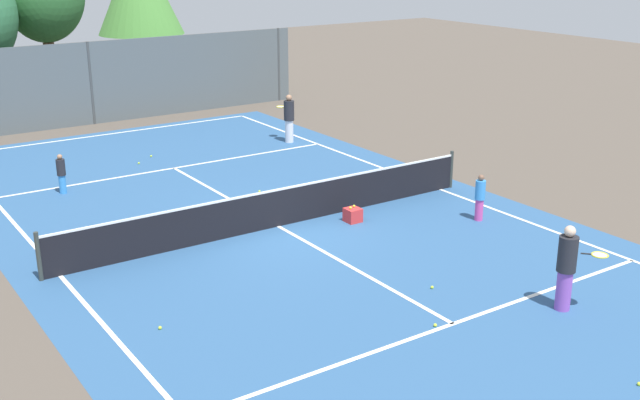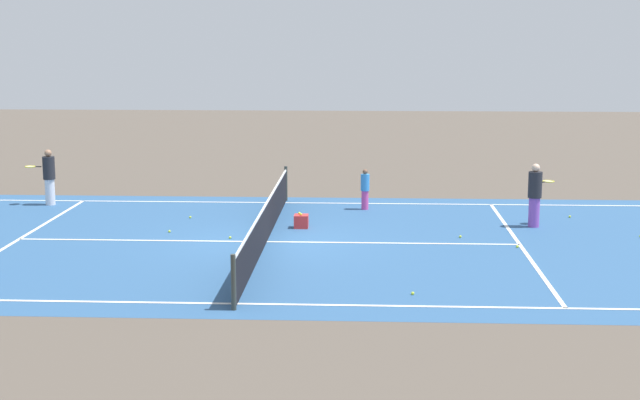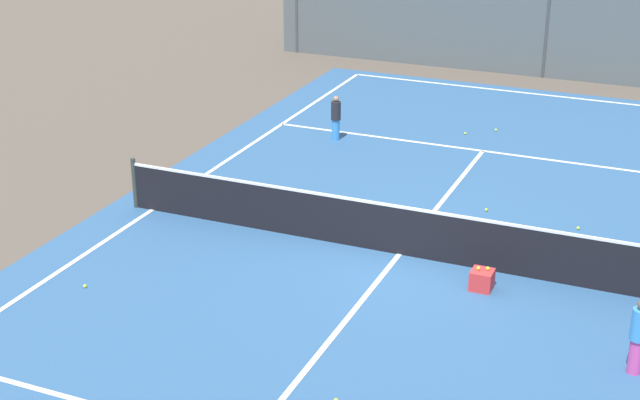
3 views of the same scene
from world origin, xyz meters
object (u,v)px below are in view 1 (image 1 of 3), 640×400
(player_3, at_px, (480,197))
(tennis_ball_4, at_px, (259,191))
(tennis_ball_3, at_px, (432,287))
(tennis_ball_10, at_px, (270,212))
(ball_crate, at_px, (353,215))
(tennis_ball_1, at_px, (354,205))
(tennis_ball_6, at_px, (319,182))
(tennis_ball_0, at_px, (151,156))
(player_1, at_px, (567,267))
(tennis_ball_9, at_px, (435,325))
(player_2, at_px, (289,118))
(tennis_ball_2, at_px, (160,328))
(player_0, at_px, (61,173))
(tennis_ball_5, at_px, (139,163))
(tennis_ball_8, at_px, (639,384))

(player_3, distance_m, tennis_ball_4, 6.33)
(tennis_ball_3, relative_size, tennis_ball_10, 1.00)
(ball_crate, relative_size, tennis_ball_1, 6.45)
(tennis_ball_6, bearing_deg, tennis_ball_0, 118.38)
(ball_crate, xyz_separation_m, tennis_ball_3, (-1.05, -4.22, -0.15))
(player_1, height_order, ball_crate, player_1)
(ball_crate, xyz_separation_m, tennis_ball_10, (-1.46, 1.74, -0.15))
(tennis_ball_6, distance_m, tennis_ball_9, 9.38)
(player_1, xyz_separation_m, tennis_ball_1, (0.33, 7.35, -0.87))
(player_2, height_order, tennis_ball_3, player_2)
(tennis_ball_9, bearing_deg, tennis_ball_2, 147.16)
(tennis_ball_1, relative_size, tennis_ball_2, 1.00)
(tennis_ball_3, bearing_deg, tennis_ball_0, 93.56)
(tennis_ball_6, bearing_deg, tennis_ball_4, 174.11)
(tennis_ball_2, xyz_separation_m, tennis_ball_6, (7.61, 5.99, 0.00))
(ball_crate, height_order, tennis_ball_10, ball_crate)
(player_0, relative_size, tennis_ball_6, 17.51)
(player_3, height_order, tennis_ball_0, player_3)
(tennis_ball_0, xyz_separation_m, tennis_ball_5, (-0.66, -0.59, 0.00))
(player_0, bearing_deg, tennis_ball_0, 32.42)
(tennis_ball_0, relative_size, tennis_ball_4, 1.00)
(player_0, distance_m, tennis_ball_3, 11.66)
(player_0, relative_size, tennis_ball_5, 17.51)
(tennis_ball_1, distance_m, tennis_ball_5, 7.99)
(tennis_ball_4, distance_m, tennis_ball_10, 1.86)
(tennis_ball_1, bearing_deg, player_0, 138.23)
(tennis_ball_2, bearing_deg, player_2, 48.43)
(player_2, bearing_deg, tennis_ball_3, -108.52)
(tennis_ball_4, height_order, tennis_ball_6, same)
(tennis_ball_1, height_order, tennis_ball_10, same)
(tennis_ball_1, height_order, tennis_ball_8, same)
(ball_crate, bearing_deg, tennis_ball_2, -157.16)
(tennis_ball_2, bearing_deg, tennis_ball_8, -47.34)
(player_2, bearing_deg, player_0, -170.43)
(player_0, distance_m, player_1, 14.22)
(ball_crate, relative_size, tennis_ball_4, 6.45)
(tennis_ball_1, bearing_deg, tennis_ball_8, -98.76)
(player_1, xyz_separation_m, tennis_ball_3, (-1.49, 2.15, -0.87))
(tennis_ball_0, height_order, tennis_ball_8, same)
(tennis_ball_1, bearing_deg, player_2, 72.04)
(player_0, relative_size, tennis_ball_1, 17.51)
(tennis_ball_5, height_order, tennis_ball_8, same)
(tennis_ball_5, bearing_deg, tennis_ball_3, -83.24)
(player_0, distance_m, tennis_ball_6, 7.42)
(player_1, distance_m, tennis_ball_3, 2.76)
(player_3, height_order, tennis_ball_9, player_3)
(tennis_ball_6, height_order, tennis_ball_10, same)
(ball_crate, xyz_separation_m, tennis_ball_0, (-1.86, 8.85, -0.15))
(player_3, bearing_deg, tennis_ball_10, 140.57)
(player_3, bearing_deg, tennis_ball_0, 113.63)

